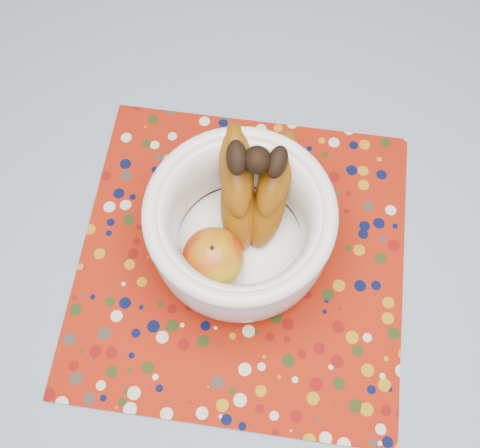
{
  "coord_description": "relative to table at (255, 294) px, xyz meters",
  "views": [
    {
      "loc": [
        -0.02,
        -0.22,
        1.51
      ],
      "look_at": [
        -0.02,
        0.04,
        0.85
      ],
      "focal_mm": 42.0,
      "sensor_mm": 36.0,
      "label": 1
    }
  ],
  "objects": [
    {
      "name": "fruit_bowl",
      "position": [
        -0.02,
        0.05,
        0.17
      ],
      "size": [
        0.23,
        0.25,
        0.18
      ],
      "color": "white",
      "rests_on": "placemat"
    },
    {
      "name": "placemat",
      "position": [
        -0.02,
        0.03,
        0.09
      ],
      "size": [
        0.51,
        0.51,
        0.0
      ],
      "primitive_type": "cube",
      "rotation": [
        0.0,
        0.0,
        -0.14
      ],
      "color": "#941908",
      "rests_on": "tablecloth"
    },
    {
      "name": "tablecloth",
      "position": [
        0.0,
        0.0,
        0.08
      ],
      "size": [
        1.32,
        1.32,
        0.01
      ],
      "primitive_type": "cube",
      "color": "slate",
      "rests_on": "table"
    },
    {
      "name": "table",
      "position": [
        0.0,
        0.0,
        0.0
      ],
      "size": [
        1.2,
        1.2,
        0.75
      ],
      "color": "brown",
      "rests_on": "ground"
    }
  ]
}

